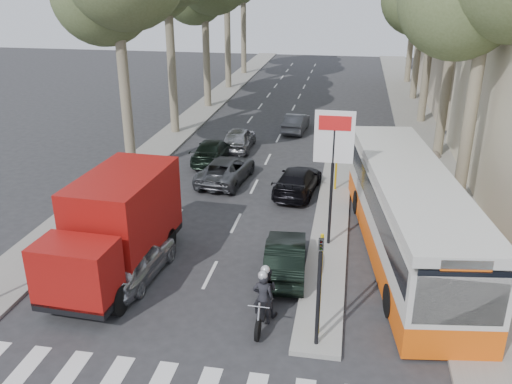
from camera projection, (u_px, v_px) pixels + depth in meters
ground at (221, 308)px, 17.92m from camera, size 120.00×120.00×0.00m
sidewalk_right at (418, 125)px, 39.28m from camera, size 3.20×70.00×0.12m
median_left at (207, 106)px, 44.75m from camera, size 2.40×64.00×0.12m
traffic_island at (335, 190)px, 27.39m from camera, size 1.50×26.00×0.16m
building_far at (507, 4)px, 43.37m from camera, size 11.00×20.00×16.00m
billboard at (333, 160)px, 20.55m from camera, size 1.50×12.10×5.60m
traffic_light_island at (320, 275)px, 15.08m from camera, size 0.16×0.41×3.60m
silver_hatchback at (134, 260)px, 19.42m from camera, size 2.08×4.45×1.47m
dark_hatchback at (285, 257)px, 19.76m from camera, size 1.77×4.21×1.35m
queue_car_a at (226, 170)px, 28.55m from camera, size 2.64×4.92×1.31m
queue_car_b at (298, 180)px, 27.06m from camera, size 2.34×4.71×1.32m
queue_car_c at (239, 139)px, 33.71m from camera, size 1.75×4.22×1.43m
queue_car_d at (296, 123)px, 37.60m from camera, size 1.61×3.94×1.27m
queue_car_e at (213, 151)px, 31.55m from camera, size 1.95×4.61×1.33m
red_truck at (117, 225)px, 19.39m from camera, size 2.89×6.88×3.61m
city_bus at (408, 212)px, 20.71m from camera, size 4.56×13.31×3.44m
motorcycle at (264, 296)px, 16.99m from camera, size 0.81×2.26×1.92m
pedestrian_near at (420, 189)px, 25.04m from camera, size 1.08×1.09×1.76m
pedestrian_far at (432, 170)px, 27.20m from camera, size 1.35×1.24×1.97m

